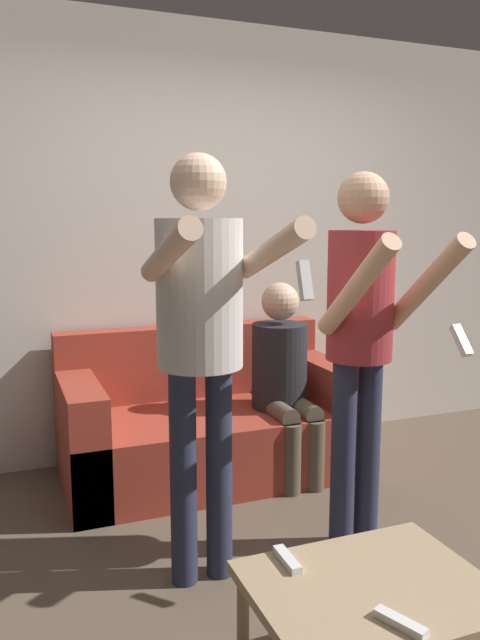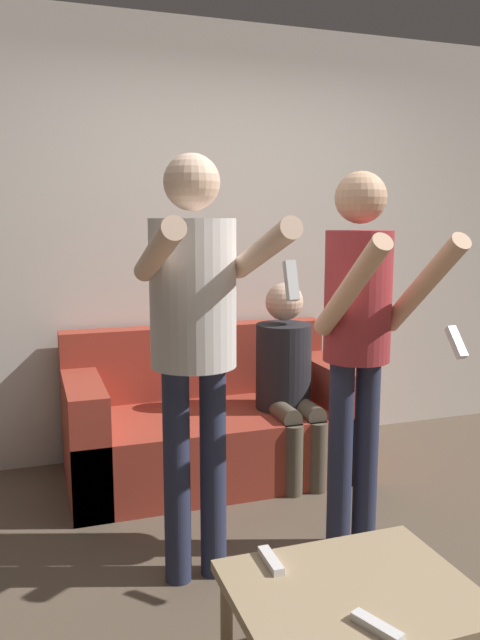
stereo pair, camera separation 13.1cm
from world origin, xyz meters
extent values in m
plane|color=brown|center=(0.00, 0.00, 0.00)|extent=(14.00, 14.00, 0.00)
cube|color=silver|center=(0.00, 1.82, 1.35)|extent=(6.40, 0.06, 2.70)
cube|color=#9E3828|center=(-0.21, 1.33, 0.20)|extent=(1.66, 0.85, 0.40)
cube|color=#9E3828|center=(-0.21, 1.67, 0.62)|extent=(1.66, 0.16, 0.45)
cube|color=#9E3828|center=(-0.94, 1.33, 0.32)|extent=(0.20, 0.85, 0.64)
cube|color=#9E3828|center=(0.52, 1.33, 0.32)|extent=(0.20, 0.85, 0.64)
cylinder|color=#282D47|center=(-0.65, 0.32, 0.46)|extent=(0.11, 0.11, 0.91)
cylinder|color=#282D47|center=(-0.50, 0.32, 0.46)|extent=(0.11, 0.11, 0.91)
cylinder|color=silver|center=(-0.58, 0.32, 1.21)|extent=(0.34, 0.34, 0.58)
sphere|color=beige|center=(-0.58, 0.32, 1.63)|extent=(0.22, 0.22, 0.22)
cylinder|color=beige|center=(-0.77, 0.06, 1.38)|extent=(0.08, 0.55, 0.25)
cylinder|color=beige|center=(-0.39, 0.06, 1.38)|extent=(0.08, 0.55, 0.25)
cube|color=white|center=(-0.39, -0.21, 1.30)|extent=(0.04, 0.07, 0.13)
cylinder|color=#282D47|center=(0.09, 0.32, 0.44)|extent=(0.11, 0.11, 0.88)
cylinder|color=#282D47|center=(0.22, 0.32, 0.44)|extent=(0.11, 0.11, 0.88)
cylinder|color=#9E2D33|center=(0.16, 0.32, 1.17)|extent=(0.29, 0.29, 0.56)
sphere|color=tan|center=(0.16, 0.32, 1.59)|extent=(0.22, 0.22, 0.22)
cylinder|color=tan|center=(-0.01, 0.09, 1.23)|extent=(0.08, 0.51, 0.44)
cylinder|color=tan|center=(0.32, 0.09, 1.23)|extent=(0.08, 0.51, 0.44)
cube|color=white|center=(0.32, -0.14, 1.04)|extent=(0.04, 0.10, 0.12)
cylinder|color=brown|center=(0.13, 0.92, 0.20)|extent=(0.11, 0.11, 0.40)
cylinder|color=brown|center=(0.28, 0.92, 0.20)|extent=(0.11, 0.11, 0.40)
cylinder|color=brown|center=(0.13, 1.08, 0.42)|extent=(0.11, 0.32, 0.11)
cylinder|color=brown|center=(0.28, 1.08, 0.42)|extent=(0.11, 0.32, 0.11)
cylinder|color=#232328|center=(0.20, 1.24, 0.65)|extent=(0.32, 0.32, 0.50)
sphere|color=beige|center=(0.20, 1.24, 1.03)|extent=(0.22, 0.22, 0.22)
cube|color=tan|center=(-0.33, -0.56, 0.40)|extent=(0.71, 0.57, 0.04)
cylinder|color=tan|center=(-0.64, -0.32, 0.19)|extent=(0.04, 0.04, 0.38)
cylinder|color=tan|center=(-0.01, -0.32, 0.19)|extent=(0.04, 0.04, 0.38)
cube|color=white|center=(-0.36, -0.75, 0.43)|extent=(0.09, 0.15, 0.02)
cube|color=white|center=(-0.51, -0.36, 0.43)|extent=(0.04, 0.15, 0.02)
camera|label=1|loc=(-1.31, -2.00, 1.49)|focal=35.00mm
camera|label=2|loc=(-1.19, -2.05, 1.49)|focal=35.00mm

